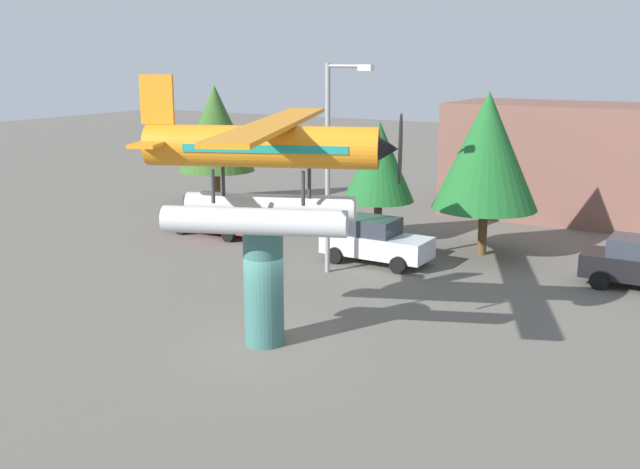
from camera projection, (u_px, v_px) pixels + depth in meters
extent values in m
plane|color=#605B54|center=(265.00, 343.00, 21.12)|extent=(140.00, 140.00, 0.00)
cylinder|color=#386B66|center=(264.00, 286.00, 20.74)|extent=(1.10, 1.10, 3.35)
cylinder|color=silver|center=(254.00, 221.00, 19.31)|extent=(4.70, 2.50, 0.70)
cylinder|color=#333338|center=(303.00, 188.00, 19.44)|extent=(0.13, 0.13, 0.90)
cylinder|color=#333338|center=(213.00, 186.00, 19.77)|extent=(0.13, 0.13, 0.90)
cylinder|color=silver|center=(270.00, 206.00, 21.23)|extent=(4.70, 2.50, 0.70)
cylinder|color=#333338|center=(309.00, 182.00, 20.40)|extent=(0.13, 0.13, 0.90)
cylinder|color=#333338|center=(223.00, 180.00, 20.74)|extent=(0.13, 0.13, 0.90)
cylinder|color=orange|center=(261.00, 147.00, 19.86)|extent=(6.14, 3.41, 1.10)
cube|color=teal|center=(269.00, 147.00, 19.83)|extent=(4.44, 2.73, 0.20)
cone|color=#262628|center=(385.00, 149.00, 19.40)|extent=(0.99, 1.08, 0.88)
cylinder|color=black|center=(400.00, 149.00, 19.34)|extent=(0.73, 1.68, 1.80)
cube|color=orange|center=(276.00, 123.00, 19.66)|extent=(5.04, 10.02, 0.12)
cube|color=orange|center=(159.00, 141.00, 20.23)|extent=(1.73, 2.85, 0.10)
cube|color=orange|center=(157.00, 99.00, 19.97)|extent=(0.88, 0.46, 1.30)
cube|color=red|center=(216.00, 218.00, 33.91)|extent=(4.20, 1.70, 0.80)
cube|color=#2D333D|center=(212.00, 202.00, 33.87)|extent=(2.00, 1.56, 0.64)
cylinder|color=black|center=(228.00, 234.00, 32.58)|extent=(0.64, 0.22, 0.64)
cylinder|color=black|center=(253.00, 227.00, 34.08)|extent=(0.64, 0.22, 0.64)
cylinder|color=black|center=(181.00, 227.00, 33.93)|extent=(0.64, 0.22, 0.64)
cylinder|color=black|center=(206.00, 220.00, 35.43)|extent=(0.64, 0.22, 0.64)
cube|color=silver|center=(377.00, 245.00, 29.13)|extent=(4.20, 1.70, 0.80)
cube|color=#2D333D|center=(371.00, 226.00, 29.09)|extent=(2.00, 1.56, 0.64)
cylinder|color=black|center=(398.00, 265.00, 27.79)|extent=(0.64, 0.22, 0.64)
cylinder|color=black|center=(418.00, 254.00, 29.29)|extent=(0.64, 0.22, 0.64)
cylinder|color=black|center=(335.00, 255.00, 29.15)|extent=(0.64, 0.22, 0.64)
cylinder|color=black|center=(357.00, 246.00, 30.65)|extent=(0.64, 0.22, 0.64)
cylinder|color=black|center=(599.00, 280.00, 25.89)|extent=(0.64, 0.22, 0.64)
cylinder|color=black|center=(609.00, 268.00, 27.39)|extent=(0.64, 0.22, 0.64)
cylinder|color=gray|center=(328.00, 171.00, 27.21)|extent=(0.18, 0.18, 7.59)
cylinder|color=gray|center=(348.00, 66.00, 25.96)|extent=(1.60, 0.12, 0.12)
cube|color=silver|center=(366.00, 68.00, 25.62)|extent=(0.50, 0.28, 0.20)
cube|color=brown|center=(580.00, 161.00, 37.08)|extent=(12.44, 6.06, 5.57)
cylinder|color=brown|center=(217.00, 187.00, 40.89)|extent=(0.36, 0.36, 1.81)
cone|color=#335B23|center=(215.00, 128.00, 40.16)|extent=(4.09, 4.09, 4.54)
cylinder|color=brown|center=(378.00, 220.00, 32.84)|extent=(0.36, 0.36, 1.73)
cone|color=#1E6028|center=(379.00, 161.00, 32.25)|extent=(3.09, 3.09, 3.44)
cylinder|color=brown|center=(483.00, 231.00, 30.36)|extent=(0.36, 0.36, 1.90)
cone|color=#1E6028|center=(487.00, 150.00, 29.61)|extent=(4.17, 4.17, 4.63)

